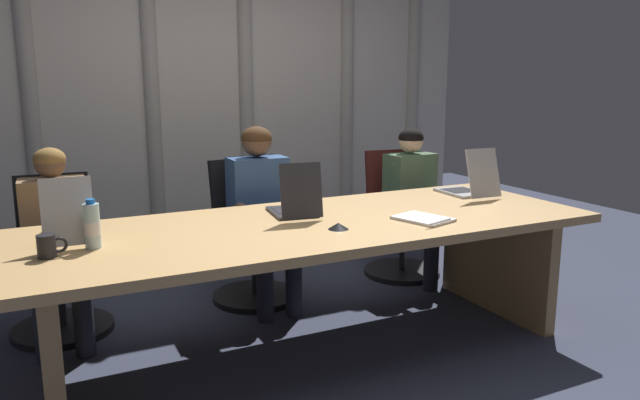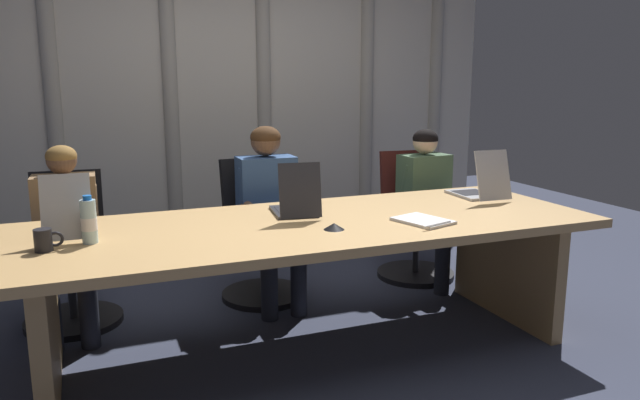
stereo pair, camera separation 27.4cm
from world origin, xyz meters
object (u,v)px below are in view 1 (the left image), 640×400
at_px(water_bottle_primary, 92,226).
at_px(spiral_notepad, 423,219).
at_px(office_chair_left_end, 59,273).
at_px(office_chair_center, 400,228).
at_px(laptop_center, 468,186).
at_px(person_left_end, 56,234).
at_px(laptop_left_end, 68,227).
at_px(laptop_left_mid, 295,205).
at_px(conference_mic_left_side, 338,226).
at_px(coffee_mug_near, 48,246).
at_px(office_chair_left_mid, 252,247).
at_px(person_left_mid, 262,204).
at_px(person_center, 417,195).

distance_m(water_bottle_primary, spiral_notepad, 1.73).
bearing_deg(office_chair_left_end, office_chair_center, 93.31).
height_order(laptop_center, person_left_end, person_left_end).
distance_m(laptop_left_end, laptop_center, 2.52).
relative_size(laptop_left_mid, person_left_end, 0.36).
height_order(conference_mic_left_side, spiral_notepad, conference_mic_left_side).
xyz_separation_m(office_chair_left_end, conference_mic_left_side, (1.32, -1.17, 0.41)).
bearing_deg(person_left_end, office_chair_center, 96.02).
distance_m(laptop_left_end, coffee_mug_near, 0.30).
height_order(office_chair_left_end, office_chair_left_mid, office_chair_left_mid).
bearing_deg(person_left_end, laptop_center, 79.49).
height_order(person_left_mid, spiral_notepad, person_left_mid).
relative_size(laptop_center, coffee_mug_near, 3.44).
bearing_deg(person_center, laptop_left_end, -82.20).
bearing_deg(laptop_left_end, spiral_notepad, -102.11).
height_order(office_chair_left_mid, water_bottle_primary, water_bottle_primary).
distance_m(laptop_left_mid, office_chair_left_mid, 0.90).
xyz_separation_m(laptop_left_end, laptop_center, (2.52, 0.02, 0.00)).
xyz_separation_m(laptop_left_end, office_chair_left_end, (-0.03, 0.76, -0.46)).
distance_m(office_chair_left_mid, person_center, 1.33).
bearing_deg(office_chair_left_mid, person_center, 76.00).
xyz_separation_m(conference_mic_left_side, spiral_notepad, (0.52, -0.03, -0.01)).
bearing_deg(laptop_left_end, laptop_left_mid, -89.14).
relative_size(office_chair_center, water_bottle_primary, 4.15).
bearing_deg(laptop_left_mid, office_chair_left_mid, 6.63).
bearing_deg(laptop_center, laptop_left_end, 92.85).
xyz_separation_m(office_chair_left_end, office_chair_left_mid, (1.26, 0.00, 0.01)).
height_order(office_chair_left_mid, conference_mic_left_side, office_chair_left_mid).
height_order(office_chair_center, coffee_mug_near, office_chair_center).
distance_m(laptop_center, spiral_notepad, 0.85).
xyz_separation_m(office_chair_left_end, person_left_mid, (1.28, -0.15, 0.34)).
bearing_deg(coffee_mug_near, laptop_left_end, 69.56).
distance_m(laptop_center, office_chair_left_mid, 1.55).
bearing_deg(water_bottle_primary, office_chair_center, 22.25).
height_order(office_chair_left_end, water_bottle_primary, water_bottle_primary).
bearing_deg(laptop_left_end, office_chair_left_end, 3.77).
bearing_deg(office_chair_center, spiral_notepad, -22.40).
bearing_deg(laptop_left_end, laptop_center, -87.90).
bearing_deg(laptop_left_mid, person_left_end, 71.40).
height_order(office_chair_left_end, office_chair_center, office_chair_center).
relative_size(person_left_end, coffee_mug_near, 8.86).
relative_size(laptop_left_mid, conference_mic_left_side, 3.74).
bearing_deg(conference_mic_left_side, laptop_center, 19.31).
bearing_deg(spiral_notepad, coffee_mug_near, 158.24).
height_order(laptop_left_mid, person_center, person_center).
bearing_deg(laptop_left_mid, conference_mic_left_side, -161.52).
relative_size(person_left_mid, spiral_notepad, 3.43).
bearing_deg(laptop_left_end, person_center, -74.98).
bearing_deg(coffee_mug_near, office_chair_left_mid, 38.15).
relative_size(office_chair_center, person_left_end, 0.85).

